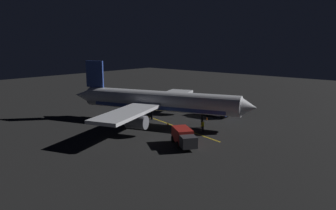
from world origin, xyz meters
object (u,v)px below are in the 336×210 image
object	(u,v)px
ground_crew_worker	(203,126)
traffic_cone_near_right	(168,124)
catering_truck	(215,110)
airliner	(156,102)
baggage_truck	(184,137)
traffic_cone_near_left	(207,119)

from	to	relation	value
ground_crew_worker	traffic_cone_near_right	size ratio (longest dim) A/B	3.16
traffic_cone_near_right	catering_truck	bearing A→B (deg)	167.60
ground_crew_worker	traffic_cone_near_right	distance (m)	6.83
airliner	traffic_cone_near_right	size ratio (longest dim) A/B	60.50
ground_crew_worker	baggage_truck	bearing A→B (deg)	16.12
baggage_truck	traffic_cone_near_left	bearing A→B (deg)	-157.33
airliner	catering_truck	bearing A→B (deg)	155.71
airliner	traffic_cone_near_left	distance (m)	10.04
baggage_truck	traffic_cone_near_right	distance (m)	11.50
traffic_cone_near_right	airliner	bearing A→B (deg)	-86.99
baggage_truck	catering_truck	distance (m)	19.13
catering_truck	ground_crew_worker	world-z (taller)	catering_truck
traffic_cone_near_left	traffic_cone_near_right	world-z (taller)	same
airliner	ground_crew_worker	xyz separation A→B (m)	(-0.82, 9.35, -2.91)
airliner	ground_crew_worker	distance (m)	9.82
airliner	traffic_cone_near_left	xyz separation A→B (m)	(-7.60, 5.52, -3.55)
airliner	ground_crew_worker	size ratio (longest dim) A/B	19.12
airliner	baggage_truck	world-z (taller)	airliner
traffic_cone_near_left	traffic_cone_near_right	size ratio (longest dim) A/B	1.00
baggage_truck	traffic_cone_near_left	xyz separation A→B (m)	(-14.54, -6.07, -0.95)
airliner	traffic_cone_near_left	bearing A→B (deg)	144.04
airliner	catering_truck	size ratio (longest dim) A/B	5.26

